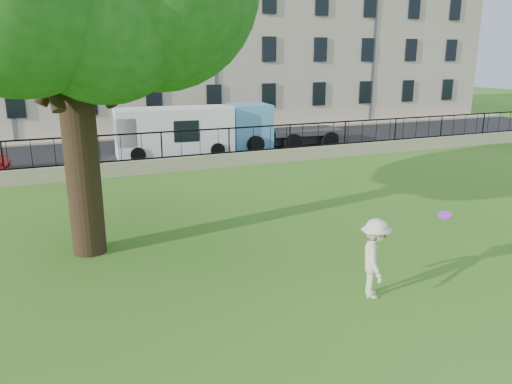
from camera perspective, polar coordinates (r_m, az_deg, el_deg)
name	(u,v)px	position (r m, az deg, el deg)	size (l,w,h in m)	color
ground	(290,290)	(10.72, 3.93, -11.08)	(120.00, 120.00, 0.00)	#346417
retaining_wall	(163,165)	(21.48, -10.62, 3.04)	(50.00, 0.40, 0.60)	gray
iron_railing	(162,145)	(21.32, -10.74, 5.28)	(50.00, 0.05, 1.13)	black
street	(142,153)	(26.06, -12.86, 4.38)	(60.00, 9.00, 0.01)	black
sidewalk	(126,137)	(31.12, -14.62, 6.10)	(60.00, 1.40, 0.12)	gray
building_row	(106,23)	(36.44, -16.81, 18.05)	(56.40, 10.40, 13.80)	beige
man	(375,258)	(10.38, 13.42, -7.40)	(1.06, 0.61, 1.65)	beige
frisbee	(445,215)	(10.63, 20.77, -2.48)	(0.27, 0.27, 0.03)	#A72AF0
white_van	(174,132)	(24.89, -9.33, 6.79)	(5.57, 2.17, 2.34)	white
blue_truck	(283,126)	(26.67, 3.05, 7.56)	(5.67, 2.01, 2.38)	#61A8E5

